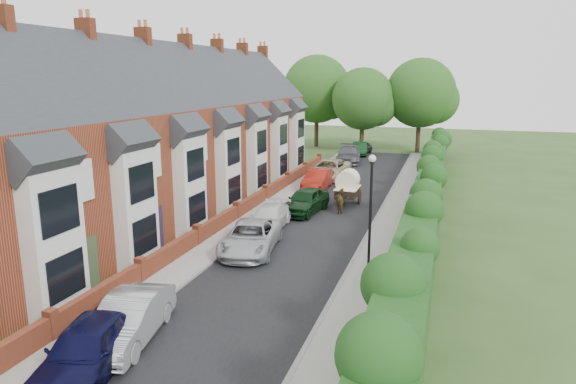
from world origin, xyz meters
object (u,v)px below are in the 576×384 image
object	(u,v)px
car_green	(305,201)
car_red	(318,179)
car_grey	(349,154)
horse	(342,201)
car_black	(360,148)
car_silver_a	(129,319)
car_navy	(87,349)
horse_cart	(348,185)
car_silver_b	(251,237)
car_beige	(329,169)
lamppost	(371,199)
car_white	(269,218)

from	to	relation	value
car_green	car_red	xyz separation A→B (m)	(-0.97, 6.90, -0.04)
car_grey	horse	world-z (taller)	car_grey
car_green	car_black	xyz separation A→B (m)	(-0.93, 25.49, -0.08)
car_green	horse	bearing A→B (deg)	29.01
car_silver_a	horse	size ratio (longest dim) A/B	2.71
car_black	horse	size ratio (longest dim) A/B	2.46
car_navy	horse_cart	bearing A→B (deg)	68.82
car_black	car_silver_b	bearing A→B (deg)	-77.71
car_red	car_beige	world-z (taller)	car_beige
car_red	horse_cart	xyz separation A→B (m)	(3.10, -4.26, 0.62)
lamppost	car_silver_a	world-z (taller)	lamppost
car_grey	car_green	bearing A→B (deg)	-95.21
lamppost	car_navy	distance (m)	12.30
car_silver_b	horse_cart	bearing A→B (deg)	66.83
car_green	horse	world-z (taller)	car_green
car_white	horse	xyz separation A→B (m)	(3.14, 4.77, 0.06)
car_white	car_grey	distance (m)	23.62
car_grey	horse_cart	size ratio (longest dim) A/B	1.66
car_white	car_red	size ratio (longest dim) A/B	0.98
car_red	lamppost	bearing A→B (deg)	-68.67
horse	car_beige	bearing A→B (deg)	-93.72
car_silver_a	car_green	bearing A→B (deg)	75.84
car_white	car_black	distance (m)	29.42
lamppost	car_beige	bearing A→B (deg)	107.77
lamppost	horse_cart	distance (m)	11.99
car_beige	car_red	bearing A→B (deg)	-85.80
car_white	horse_cart	distance (m)	7.31
lamppost	car_white	size ratio (longest dim) A/B	1.17
car_navy	car_grey	size ratio (longest dim) A/B	0.84
car_grey	car_silver_b	bearing A→B (deg)	-97.31
car_white	horse_cart	xyz separation A→B (m)	(3.14, 6.56, 0.73)
horse_cart	car_silver_b	bearing A→B (deg)	-104.56
car_navy	car_silver_a	distance (m)	2.00
horse	car_red	bearing A→B (deg)	-83.93
lamppost	car_white	xyz separation A→B (m)	(-6.31, 4.84, -2.66)
car_white	car_red	xyz separation A→B (m)	(0.04, 10.82, 0.10)
car_navy	car_silver_a	xyz separation A→B (m)	(0.00, 2.00, -0.05)
car_silver_a	car_black	size ratio (longest dim) A/B	1.10
car_white	car_silver_a	bearing A→B (deg)	-94.20
car_black	car_red	bearing A→B (deg)	-78.44
car_beige	car_white	bearing A→B (deg)	-86.72
car_navy	car_green	distance (m)	19.00
car_white	car_green	distance (m)	4.05
car_black	horse_cart	bearing A→B (deg)	-70.70
car_green	car_grey	xyz separation A→B (m)	(-1.10, 19.70, 0.02)
car_grey	car_red	bearing A→B (deg)	-97.82
car_navy	car_beige	world-z (taller)	same
car_silver_b	car_red	xyz separation A→B (m)	(-0.39, 14.67, 0.02)
lamppost	car_beige	distance (m)	20.94
lamppost	car_silver_a	size ratio (longest dim) A/B	1.15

